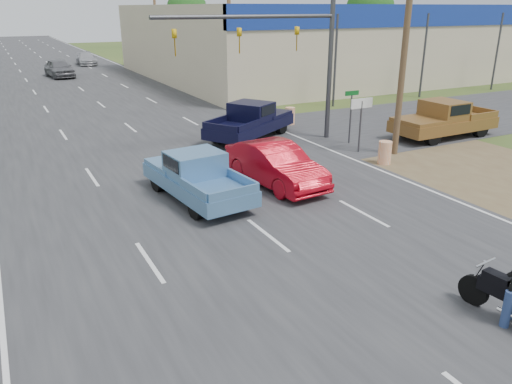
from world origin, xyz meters
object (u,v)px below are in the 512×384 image
navy_pickup (252,120)px  brown_pickup (442,119)px  red_convertible (275,165)px  distant_car_grey (59,68)px  blue_pickup (195,175)px  distant_car_silver (86,59)px

navy_pickup → brown_pickup: bearing=31.4°
red_convertible → brown_pickup: bearing=6.9°
red_convertible → distant_car_grey: 36.93m
navy_pickup → distant_car_grey: bearing=159.3°
brown_pickup → distant_car_grey: 37.23m
blue_pickup → distant_car_silver: (4.55, 46.93, -0.16)m
red_convertible → distant_car_silver: (1.35, 47.01, -0.09)m
brown_pickup → distant_car_silver: bearing=11.6°
blue_pickup → distant_car_silver: bearing=78.6°
distant_car_grey → distant_car_silver: (4.31, 10.20, -0.15)m
red_convertible → distant_car_grey: distant_car_grey is taller
brown_pickup → distant_car_grey: size_ratio=1.15×
red_convertible → brown_pickup: size_ratio=0.83×
navy_pickup → distant_car_grey: 30.36m
navy_pickup → distant_car_silver: navy_pickup is taller
navy_pickup → blue_pickup: bearing=-71.2°
blue_pickup → brown_pickup: 14.71m
red_convertible → blue_pickup: bearing=173.4°
red_convertible → distant_car_grey: size_ratio=0.96×
brown_pickup → distant_car_silver: (-9.97, 44.58, -0.26)m
blue_pickup → distant_car_silver: size_ratio=1.10×
blue_pickup → distant_car_grey: 36.73m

